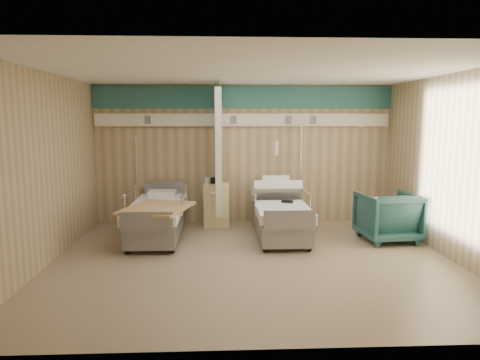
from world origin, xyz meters
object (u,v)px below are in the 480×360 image
(bedside_cabinet, at_px, (217,205))
(iv_stand_left, at_px, (138,208))
(bed_left, at_px, (157,221))
(iv_stand_right, at_px, (300,204))
(bed_right, at_px, (280,220))
(visitor_armchair, at_px, (388,217))

(bedside_cabinet, distance_m, iv_stand_left, 1.57)
(bed_left, relative_size, iv_stand_left, 1.21)
(bed_left, xyz_separation_m, iv_stand_right, (2.73, 0.94, 0.09))
(iv_stand_right, bearing_deg, bedside_cabinet, -178.62)
(bed_right, distance_m, iv_stand_right, 1.08)
(visitor_armchair, xyz_separation_m, iv_stand_right, (-1.32, 1.25, -0.02))
(visitor_armchair, bearing_deg, bed_left, -10.03)
(bed_right, bearing_deg, iv_stand_right, 60.50)
(bed_right, xyz_separation_m, iv_stand_right, (0.53, 0.94, 0.09))
(iv_stand_left, bearing_deg, visitor_armchair, -15.68)
(visitor_armchair, relative_size, iv_stand_left, 0.53)
(iv_stand_right, bearing_deg, visitor_armchair, -43.55)
(iv_stand_right, bearing_deg, bed_right, -119.50)
(iv_stand_left, bearing_deg, iv_stand_right, -0.51)
(bed_right, height_order, visitor_armchair, visitor_armchair)
(bed_left, distance_m, visitor_armchair, 4.06)
(bed_left, bearing_deg, visitor_armchair, -4.41)
(bedside_cabinet, relative_size, iv_stand_left, 0.48)
(bedside_cabinet, bearing_deg, iv_stand_left, 177.45)
(bed_left, relative_size, bedside_cabinet, 2.54)
(bed_right, xyz_separation_m, visitor_armchair, (1.85, -0.31, 0.11))
(bed_left, bearing_deg, bed_right, 0.00)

